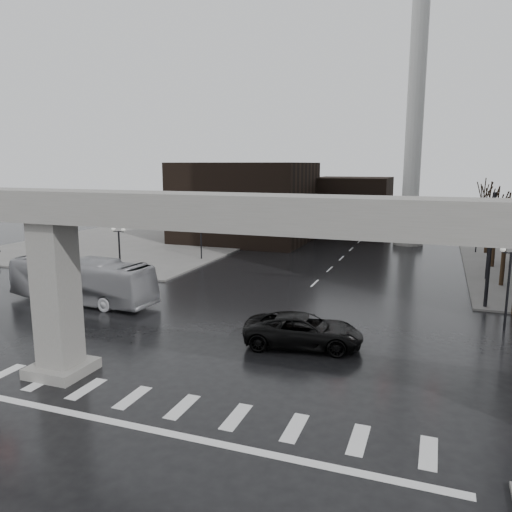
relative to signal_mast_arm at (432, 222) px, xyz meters
The scene contains 19 objects.
ground 21.64m from the signal_mast_arm, 115.57° to the right, with size 160.00×160.00×0.00m, color black.
sidewalk_nw 39.41m from the signal_mast_arm, 153.82° to the left, with size 28.00×36.00×0.15m, color slate.
elevated_guideway 20.35m from the signal_mast_arm, 112.35° to the right, with size 48.00×2.60×8.70m.
building_far_left 32.68m from the signal_mast_arm, 134.74° to the left, with size 16.00×14.00×10.00m, color black.
building_far_mid 35.02m from the signal_mast_arm, 108.32° to the left, with size 10.00×10.00×8.00m, color black.
smokestack 28.38m from the signal_mast_arm, 96.28° to the left, with size 3.60×3.60×30.00m.
signal_mast_arm is the anchor object (origin of this frame).
lamp_right_0 6.99m from the signal_mast_arm, 46.80° to the right, with size 1.22×0.32×5.11m.
lamp_right_1 10.51m from the signal_mast_arm, 63.90° to the left, with size 1.22×0.32×5.11m.
lamp_right_2 23.75m from the signal_mast_arm, 79.01° to the left, with size 1.22×0.32×5.11m.
lamp_left_0 23.12m from the signal_mast_arm, 167.96° to the right, with size 1.22×0.32×5.11m.
lamp_left_1 24.42m from the signal_mast_arm, 157.75° to the left, with size 1.22×0.32×5.11m.
lamp_left_2 32.40m from the signal_mast_arm, 134.11° to the left, with size 1.22×0.32×5.11m.
tree_right_1 9.57m from the signal_mast_arm, 52.50° to the left, with size 1.09×1.61×7.67m.
tree_right_2 16.45m from the signal_mast_arm, 70.00° to the left, with size 1.10×1.63×7.85m.
tree_right_3 24.04m from the signal_mast_arm, 76.58° to the left, with size 1.11×1.66×8.02m.
tree_right_4 31.83m from the signal_mast_arm, 79.94° to the left, with size 1.12×1.69×8.19m.
pickup_truck 13.80m from the signal_mast_arm, 118.38° to the right, with size 2.97×6.45×1.79m, color black.
city_bus 25.12m from the signal_mast_arm, 160.42° to the right, with size 2.71×11.59×3.23m, color #A2A1A6.
Camera 1 is at (9.43, -17.81, 9.85)m, focal length 35.00 mm.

